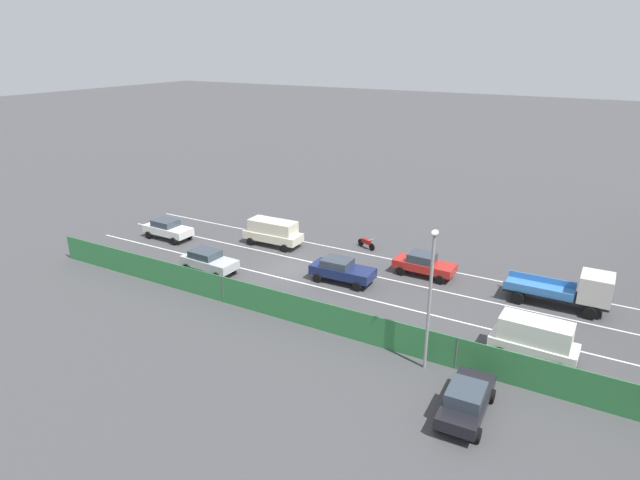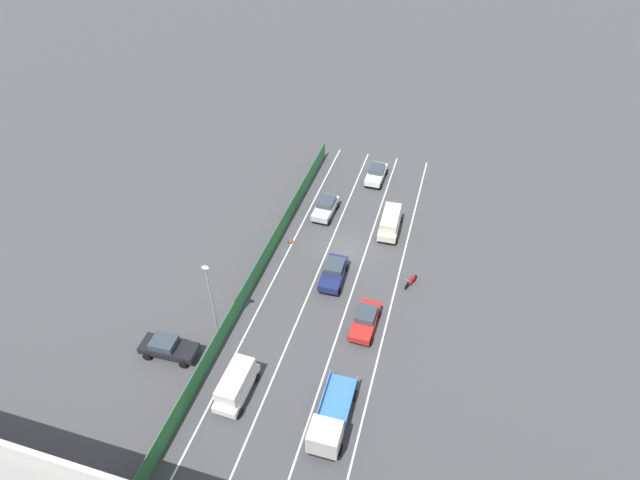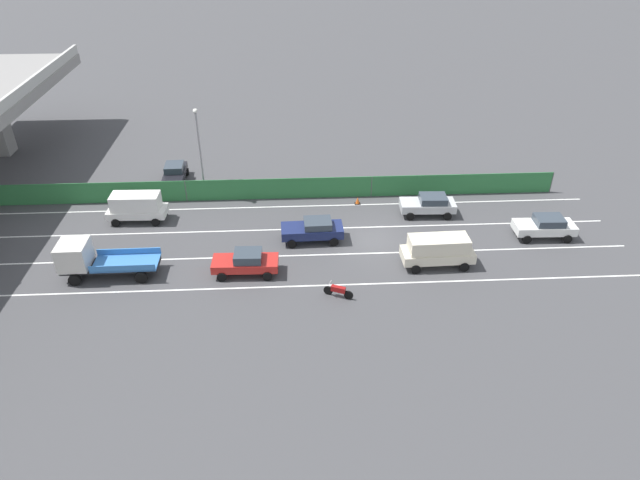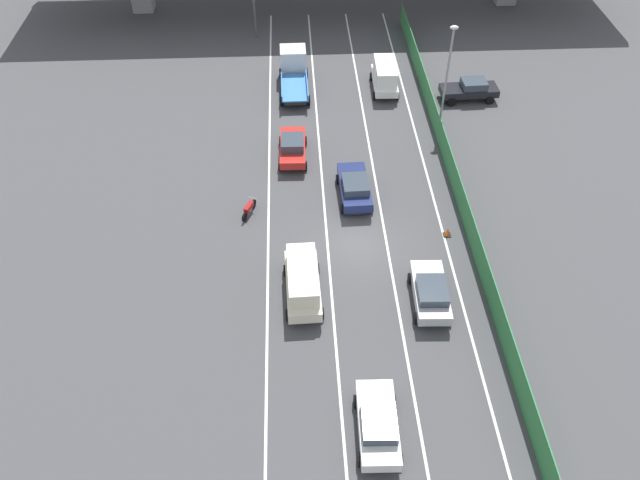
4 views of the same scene
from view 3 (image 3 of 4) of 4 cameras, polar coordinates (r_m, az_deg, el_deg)
The scene contains 17 objects.
ground_plane at distance 41.39m, azimuth 5.32°, elevation 0.03°, with size 300.00×300.00×0.00m, color #424244.
lane_line_left_edge at distance 36.57m, azimuth -4.23°, elevation -4.74°, with size 0.14×49.64×0.01m, color silver.
lane_line_mid_left at distance 39.51m, azimuth -4.18°, elevation -1.62°, with size 0.14×49.64×0.01m, color silver.
lane_line_mid_right at distance 42.54m, azimuth -4.14°, elevation 1.06°, with size 0.14×49.64×0.01m, color silver.
lane_line_right_edge at distance 45.66m, azimuth -4.10°, elevation 3.38°, with size 0.14×49.64×0.01m, color silver.
green_fence at distance 46.52m, azimuth -4.13°, elevation 5.21°, with size 0.10×45.74×1.81m.
car_sedan_navy at distance 40.72m, azimuth -0.69°, elevation 1.09°, with size 2.16×4.51×1.63m.
car_sedan_silver at distance 44.85m, azimuth 10.94°, elevation 3.59°, with size 2.15×4.32×1.63m.
car_hatchback_white at distance 44.29m, azimuth 21.83°, elevation 1.33°, with size 2.08×4.39×1.64m.
car_van_cream at distance 38.70m, azimuth 11.85°, elevation -0.94°, with size 2.15×4.90×2.14m.
car_sedan_red at distance 37.55m, azimuth -7.50°, elevation -2.20°, with size 2.06×4.39×1.64m.
car_van_white at distance 45.26m, azimuth -18.07°, elevation 3.29°, with size 2.11×4.45×2.23m.
flatbed_truck_blue at distance 39.70m, azimuth -22.16°, elevation -1.78°, with size 2.37×6.25×2.53m.
motorcycle at distance 35.41m, azimuth 1.86°, elevation -5.15°, with size 0.94×1.83×0.93m.
parked_sedan_dark at distance 50.67m, azimuth -14.50°, elevation 6.55°, with size 4.52×2.11×1.62m.
street_lamp at distance 46.18m, azimuth -12.11°, elevation 9.32°, with size 0.60×0.36×7.54m.
traffic_cone at distance 45.99m, azimuth 3.82°, elevation 3.99°, with size 0.47×0.47×0.59m.
Camera 3 is at (-34.68, 5.70, 21.87)m, focal length 31.63 mm.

